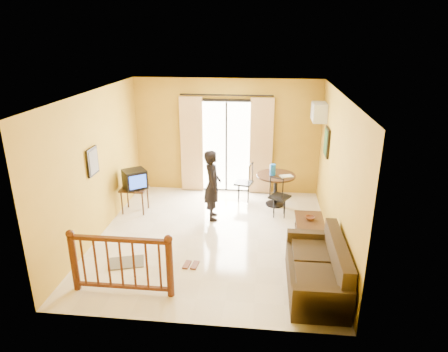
# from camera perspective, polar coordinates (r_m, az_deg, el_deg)

# --- Properties ---
(ground) EXTENTS (5.00, 5.00, 0.00)m
(ground) POSITION_cam_1_polar(r_m,az_deg,el_deg) (7.96, -1.52, -8.69)
(ground) COLOR beige
(ground) RESTS_ON ground
(room_shell) EXTENTS (5.00, 5.00, 5.00)m
(room_shell) POSITION_cam_1_polar(r_m,az_deg,el_deg) (7.30, -1.64, 3.13)
(room_shell) COLOR white
(room_shell) RESTS_ON ground
(balcony_door) EXTENTS (2.25, 0.14, 2.46)m
(balcony_door) POSITION_cam_1_polar(r_m,az_deg,el_deg) (9.76, 0.33, 4.33)
(balcony_door) COLOR black
(balcony_door) RESTS_ON ground
(tv_table) EXTENTS (0.56, 0.47, 0.57)m
(tv_table) POSITION_cam_1_polar(r_m,az_deg,el_deg) (9.06, -12.69, -2.11)
(tv_table) COLOR black
(tv_table) RESTS_ON ground
(television) EXTENTS (0.62, 0.61, 0.42)m
(television) POSITION_cam_1_polar(r_m,az_deg,el_deg) (8.94, -12.63, -0.43)
(television) COLOR black
(television) RESTS_ON tv_table
(picture_left) EXTENTS (0.05, 0.42, 0.52)m
(picture_left) POSITION_cam_1_polar(r_m,az_deg,el_deg) (7.77, -18.26, 1.99)
(picture_left) COLOR black
(picture_left) RESTS_ON room_shell
(dining_table) EXTENTS (0.89, 0.89, 0.74)m
(dining_table) POSITION_cam_1_polar(r_m,az_deg,el_deg) (9.22, 7.42, -0.72)
(dining_table) COLOR black
(dining_table) RESTS_ON ground
(water_jug) EXTENTS (0.14, 0.14, 0.25)m
(water_jug) POSITION_cam_1_polar(r_m,az_deg,el_deg) (9.10, 6.98, 0.90)
(water_jug) COLOR blue
(water_jug) RESTS_ON dining_table
(serving_tray) EXTENTS (0.33, 0.27, 0.02)m
(serving_tray) POSITION_cam_1_polar(r_m,az_deg,el_deg) (9.08, 8.89, -0.02)
(serving_tray) COLOR white
(serving_tray) RESTS_ON dining_table
(dining_chairs) EXTENTS (1.34, 1.27, 0.95)m
(dining_chairs) POSITION_cam_1_polar(r_m,az_deg,el_deg) (9.23, 5.20, -4.54)
(dining_chairs) COLOR black
(dining_chairs) RESTS_ON ground
(air_conditioner) EXTENTS (0.31, 0.60, 0.40)m
(air_conditioner) POSITION_cam_1_polar(r_m,az_deg,el_deg) (9.09, 13.41, 8.87)
(air_conditioner) COLOR silver
(air_conditioner) RESTS_ON room_shell
(botanical_print) EXTENTS (0.05, 0.50, 0.60)m
(botanical_print) POSITION_cam_1_polar(r_m,az_deg,el_deg) (8.59, 14.45, 4.72)
(botanical_print) COLOR black
(botanical_print) RESTS_ON room_shell
(coffee_table) EXTENTS (0.53, 0.96, 0.43)m
(coffee_table) POSITION_cam_1_polar(r_m,az_deg,el_deg) (7.85, 12.12, -7.25)
(coffee_table) COLOR black
(coffee_table) RESTS_ON ground
(bowl) EXTENTS (0.23, 0.23, 0.06)m
(bowl) POSITION_cam_1_polar(r_m,az_deg,el_deg) (7.84, 12.16, -5.89)
(bowl) COLOR brown
(bowl) RESTS_ON coffee_table
(sofa) EXTENTS (0.84, 1.79, 0.85)m
(sofa) POSITION_cam_1_polar(r_m,az_deg,el_deg) (6.50, 13.46, -13.19)
(sofa) COLOR #312413
(sofa) RESTS_ON ground
(standing_person) EXTENTS (0.47, 0.62, 1.52)m
(standing_person) POSITION_cam_1_polar(r_m,az_deg,el_deg) (8.42, -1.66, -1.31)
(standing_person) COLOR black
(standing_person) RESTS_ON ground
(stair_balustrade) EXTENTS (1.63, 0.13, 1.04)m
(stair_balustrade) POSITION_cam_1_polar(r_m,az_deg,el_deg) (6.34, -14.53, -11.59)
(stair_balustrade) COLOR #471E0F
(stair_balustrade) RESTS_ON ground
(doormat) EXTENTS (0.69, 0.56, 0.02)m
(doormat) POSITION_cam_1_polar(r_m,az_deg,el_deg) (7.34, -13.78, -11.91)
(doormat) COLOR #595547
(doormat) RESTS_ON ground
(sandals) EXTENTS (0.27, 0.26, 0.03)m
(sandals) POSITION_cam_1_polar(r_m,az_deg,el_deg) (7.08, -4.76, -12.53)
(sandals) COLOR brown
(sandals) RESTS_ON ground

